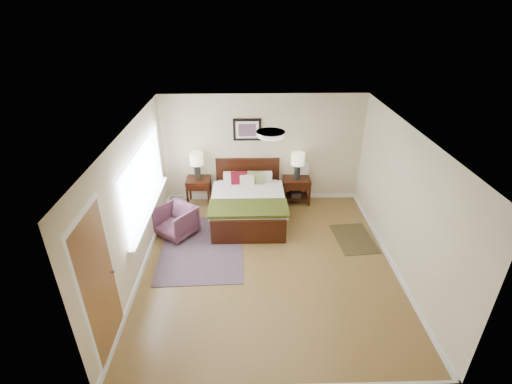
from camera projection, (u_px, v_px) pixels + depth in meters
floor at (268, 263)px, 6.75m from camera, size 5.00×5.00×0.00m
back_wall at (263, 149)px, 8.38m from camera, size 4.50×0.04×2.50m
front_wall at (283, 319)px, 3.96m from camera, size 4.50×0.04×2.50m
left_wall at (133, 205)px, 6.12m from camera, size 0.04×5.00×2.50m
right_wall at (403, 202)px, 6.22m from camera, size 0.04×5.00×2.50m
ceiling at (271, 132)px, 5.59m from camera, size 4.50×5.00×0.02m
window at (146, 180)px, 6.68m from camera, size 0.11×2.72×1.32m
door at (100, 287)px, 4.65m from camera, size 0.06×1.00×2.18m
ceil_fixture at (271, 134)px, 5.60m from camera, size 0.44×0.44×0.08m
bed at (248, 199)px, 7.91m from camera, size 1.58×1.90×1.03m
wall_art at (247, 130)px, 8.13m from camera, size 0.62×0.05×0.50m
nightstand_left at (198, 184)px, 8.47m from camera, size 0.54×0.48×0.64m
nightstand_right at (296, 188)px, 8.59m from camera, size 0.62×0.46×0.61m
lamp_left at (197, 162)px, 8.23m from camera, size 0.30×0.30×0.61m
lamp_right at (298, 162)px, 8.30m from camera, size 0.30×0.30×0.61m
armchair at (176, 221)px, 7.43m from camera, size 0.96×0.96×0.63m
rug_persian at (202, 247)px, 7.19m from camera, size 1.62×2.24×0.01m
rug_navy at (354, 239)px, 7.43m from camera, size 0.79×1.12×0.01m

